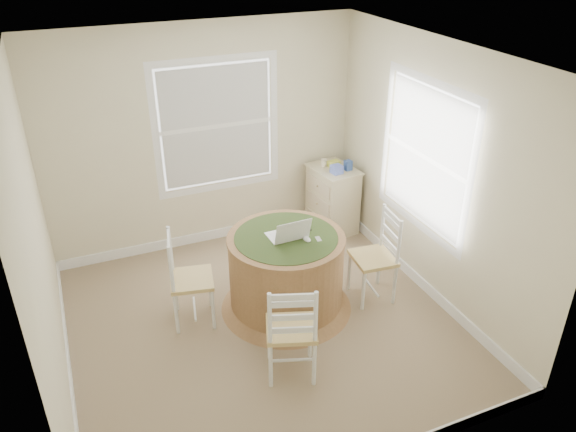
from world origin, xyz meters
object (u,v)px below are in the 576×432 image
chair_left (192,279)px  chair_near (291,328)px  laptop (288,234)px  corner_chest (332,199)px  round_table (286,270)px  chair_right (373,258)px

chair_left → chair_near: bearing=-138.7°
chair_near → laptop: bearing=-91.8°
chair_near → corner_chest: (1.48, 2.13, -0.06)m
round_table → chair_left: (-0.91, 0.17, 0.03)m
chair_left → chair_right: size_ratio=1.00×
corner_chest → laptop: bearing=-138.8°
round_table → laptop: 0.41m
chair_left → laptop: 1.02m
round_table → chair_right: size_ratio=1.40×
chair_near → laptop: (0.33, 0.85, 0.38)m
chair_near → laptop: size_ratio=2.57×
chair_right → laptop: (-0.87, 0.17, 0.38)m
chair_left → corner_chest: chair_left is taller
chair_right → corner_chest: bearing=174.7°
round_table → chair_near: size_ratio=1.40×
chair_left → laptop: laptop is taller
laptop → corner_chest: (1.15, 1.28, -0.44)m
round_table → chair_left: bearing=178.2°
chair_left → chair_near: 1.19m
round_table → chair_right: (0.88, -0.18, 0.03)m
chair_right → laptop: bearing=-95.5°
chair_right → corner_chest: 1.47m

